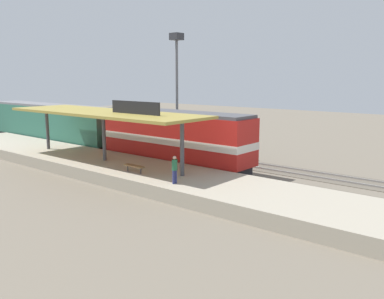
# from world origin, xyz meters

# --- Properties ---
(ground_plane) EXTENTS (120.00, 120.00, 0.00)m
(ground_plane) POSITION_xyz_m (2.00, 0.00, 0.00)
(ground_plane) COLOR #706656
(track_near) EXTENTS (3.20, 110.00, 0.16)m
(track_near) POSITION_xyz_m (0.00, 0.00, 0.03)
(track_near) COLOR #5F5649
(track_near) RESTS_ON ground
(track_far) EXTENTS (3.20, 110.00, 0.16)m
(track_far) POSITION_xyz_m (4.60, 0.00, 0.03)
(track_far) COLOR #5F5649
(track_far) RESTS_ON ground
(platform) EXTENTS (6.00, 44.00, 0.90)m
(platform) POSITION_xyz_m (-4.60, 0.00, 0.45)
(platform) COLOR #A89E89
(platform) RESTS_ON ground
(station_canopy) EXTENTS (5.20, 18.00, 4.70)m
(station_canopy) POSITION_xyz_m (-4.60, -0.09, 4.53)
(station_canopy) COLOR #47474C
(station_canopy) RESTS_ON platform
(platform_bench) EXTENTS (0.44, 1.70, 0.50)m
(platform_bench) POSITION_xyz_m (-6.00, -4.90, 1.34)
(platform_bench) COLOR #333338
(platform_bench) RESTS_ON platform
(locomotive) EXTENTS (2.93, 14.43, 4.44)m
(locomotive) POSITION_xyz_m (0.00, -2.95, 2.41)
(locomotive) COLOR #28282D
(locomotive) RESTS_ON track_near
(passenger_carriage_single) EXTENTS (2.90, 20.00, 4.24)m
(passenger_carriage_single) POSITION_xyz_m (0.00, 15.05, 2.31)
(passenger_carriage_single) COLOR #28282D
(passenger_carriage_single) RESTS_ON track_near
(freight_car) EXTENTS (2.80, 12.00, 3.54)m
(freight_car) POSITION_xyz_m (4.60, 0.85, 1.97)
(freight_car) COLOR #28282D
(freight_car) RESTS_ON track_far
(light_mast) EXTENTS (1.10, 1.10, 11.70)m
(light_mast) POSITION_xyz_m (7.80, 3.54, 8.40)
(light_mast) COLOR slate
(light_mast) RESTS_ON ground
(person_waiting) EXTENTS (0.34, 0.34, 1.71)m
(person_waiting) POSITION_xyz_m (-6.42, -8.98, 1.85)
(person_waiting) COLOR navy
(person_waiting) RESTS_ON platform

